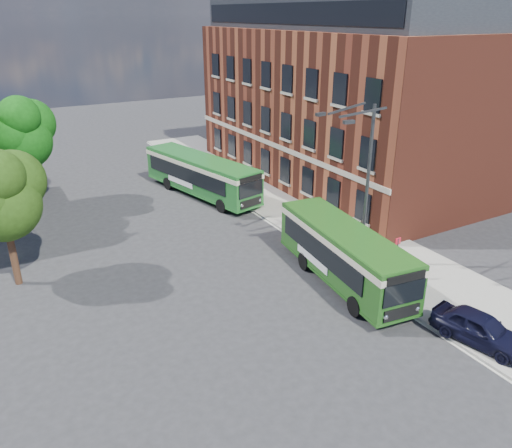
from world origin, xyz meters
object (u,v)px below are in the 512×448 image
bus_rear (201,173)px  parked_car (480,328)px  street_lamp (362,186)px  bus_front (344,251)px

bus_rear → parked_car: (2.52, -23.37, -0.99)m
street_lamp → bus_rear: (-2.56, 15.31, -2.96)m
parked_car → bus_front: bearing=89.9°
street_lamp → parked_car: bearing=-90.3°
street_lamp → parked_car: (-0.04, -8.07, -3.95)m
street_lamp → parked_car: 8.98m
bus_rear → parked_car: size_ratio=2.91×
bus_front → parked_car: size_ratio=2.46×
bus_front → bus_rear: 16.21m
parked_car → bus_rear: bearing=83.5°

